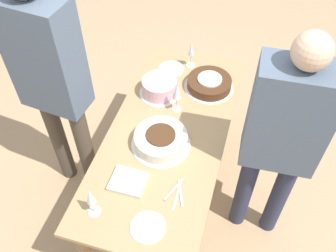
{
  "coord_description": "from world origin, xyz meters",
  "views": [
    {
      "loc": [
        -1.43,
        -0.42,
        2.5
      ],
      "look_at": [
        0.0,
        0.0,
        0.8
      ],
      "focal_mm": 40.0,
      "sensor_mm": 36.0,
      "label": 1
    }
  ],
  "objects": [
    {
      "name": "cake_center_white",
      "position": [
        -0.11,
        0.01,
        0.79
      ],
      "size": [
        0.35,
        0.35,
        0.1
      ],
      "color": "white",
      "rests_on": "dining_table"
    },
    {
      "name": "person_cutting",
      "position": [
        -0.04,
        -0.64,
        0.97
      ],
      "size": [
        0.24,
        0.41,
        1.61
      ],
      "rotation": [
        0.0,
        0.0,
        1.62
      ],
      "color": "#2D334C",
      "rests_on": "ground_plane"
    },
    {
      "name": "cake_front_chocolate",
      "position": [
        0.46,
        -0.16,
        0.78
      ],
      "size": [
        0.34,
        0.34,
        0.08
      ],
      "color": "white",
      "rests_on": "dining_table"
    },
    {
      "name": "ground_plane",
      "position": [
        0.0,
        0.0,
        0.0
      ],
      "size": [
        12.0,
        12.0,
        0.0
      ],
      "primitive_type": "plane",
      "color": "tan"
    },
    {
      "name": "wine_glass_far",
      "position": [
        0.65,
        0.02,
        0.88
      ],
      "size": [
        0.07,
        0.07,
        0.2
      ],
      "color": "silver",
      "rests_on": "dining_table"
    },
    {
      "name": "dessert_plate_right",
      "position": [
        0.57,
        0.14,
        0.75
      ],
      "size": [
        0.18,
        0.18,
        0.01
      ],
      "color": "white",
      "rests_on": "dining_table"
    },
    {
      "name": "cake_back_decorated",
      "position": [
        0.31,
        0.15,
        0.8
      ],
      "size": [
        0.27,
        0.27,
        0.11
      ],
      "color": "white",
      "rests_on": "dining_table"
    },
    {
      "name": "napkin_stack",
      "position": [
        -0.42,
        0.1,
        0.76
      ],
      "size": [
        0.16,
        0.19,
        0.02
      ],
      "color": "silver",
      "rests_on": "dining_table"
    },
    {
      "name": "dining_table",
      "position": [
        0.0,
        0.0,
        0.62
      ],
      "size": [
        1.61,
        0.71,
        0.75
      ],
      "color": "tan",
      "rests_on": "ground_plane"
    },
    {
      "name": "person_watching",
      "position": [
        -0.03,
        0.7,
        1.06
      ],
      "size": [
        0.26,
        0.42,
        1.74
      ],
      "rotation": [
        0.0,
        0.0,
        -1.68
      ],
      "color": "#4C4238",
      "rests_on": "ground_plane"
    },
    {
      "name": "wine_glass_near",
      "position": [
        0.19,
        -0.0,
        0.89
      ],
      "size": [
        0.06,
        0.06,
        0.21
      ],
      "color": "silver",
      "rests_on": "dining_table"
    },
    {
      "name": "fork_pile",
      "position": [
        -0.41,
        -0.17,
        0.75
      ],
      "size": [
        0.2,
        0.12,
        0.01
      ],
      "color": "silver",
      "rests_on": "dining_table"
    },
    {
      "name": "wine_glass_extra",
      "position": [
        -0.63,
        0.21,
        0.89
      ],
      "size": [
        0.07,
        0.07,
        0.21
      ],
      "color": "silver",
      "rests_on": "dining_table"
    },
    {
      "name": "dessert_plate_left",
      "position": [
        -0.64,
        -0.08,
        0.75
      ],
      "size": [
        0.18,
        0.18,
        0.01
      ],
      "color": "white",
      "rests_on": "dining_table"
    }
  ]
}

